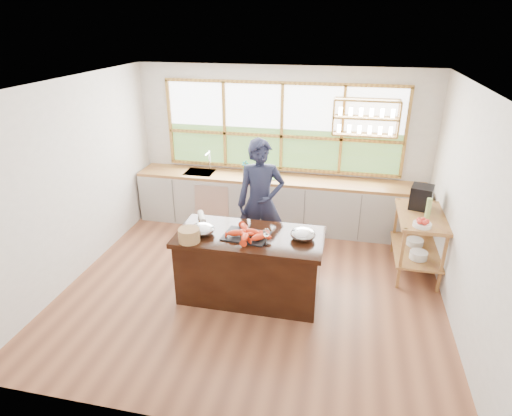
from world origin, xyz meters
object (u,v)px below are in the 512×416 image
(wicker_basket, at_px, (189,235))
(island, at_px, (250,266))
(cook, at_px, (261,203))
(espresso_machine, at_px, (421,197))

(wicker_basket, bearing_deg, island, 24.95)
(cook, distance_m, espresso_machine, 2.28)
(wicker_basket, bearing_deg, cook, 63.35)
(island, distance_m, wicker_basket, 0.92)
(espresso_machine, bearing_deg, wicker_basket, -135.35)
(island, relative_size, espresso_machine, 5.62)
(espresso_machine, relative_size, wicker_basket, 1.26)
(espresso_machine, xyz_separation_m, wicker_basket, (-2.87, -1.65, -0.08))
(island, bearing_deg, espresso_machine, 31.32)
(cook, relative_size, wicker_basket, 7.18)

